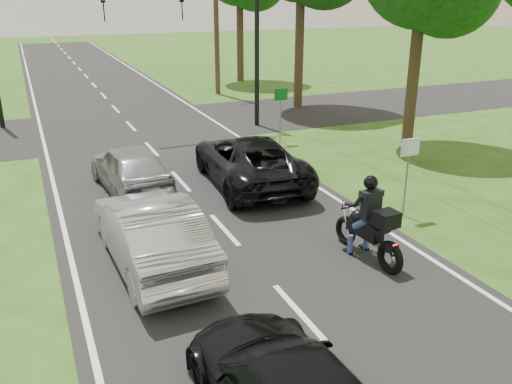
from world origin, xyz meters
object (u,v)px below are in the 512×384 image
dark_suv (249,160)px  utility_pole_far (216,1)px  sign_white (409,158)px  motorcycle_rider (370,227)px  traffic_signal (215,30)px  sign_green (281,102)px  silver_sedan (151,232)px  silver_suv (130,167)px

dark_suv → utility_pole_far: 16.20m
sign_white → utility_pole_far: bearing=85.5°
dark_suv → motorcycle_rider: bearing=99.2°
motorcycle_rider → utility_pole_far: (3.77, 20.72, 4.31)m
traffic_signal → sign_green: (1.56, -3.02, -2.54)m
utility_pole_far → sign_green: 11.63m
motorcycle_rider → utility_pole_far: 21.50m
traffic_signal → utility_pole_far: utility_pole_far is taller
utility_pole_far → sign_white: size_ratio=4.71×
dark_suv → traffic_signal: (1.41, 7.01, 3.37)m
silver_sedan → silver_suv: size_ratio=1.14×
sign_green → utility_pole_far: bearing=83.3°
motorcycle_rider → silver_suv: (-3.99, 6.53, -0.05)m
utility_pole_far → sign_white: bearing=-94.5°
silver_sedan → traffic_signal: (5.40, 11.11, 3.35)m
dark_suv → traffic_signal: size_ratio=0.85×
silver_sedan → sign_green: bearing=-133.2°
dark_suv → sign_green: bearing=-122.5°
sign_green → dark_suv: bearing=-126.7°
silver_sedan → sign_white: size_ratio=2.22×
sign_white → motorcycle_rider: bearing=-143.2°
utility_pole_far → sign_green: bearing=-96.7°
motorcycle_rider → sign_green: sign_green is taller
dark_suv → sign_white: size_ratio=2.54×
silver_suv → sign_white: 7.96m
silver_suv → sign_white: size_ratio=1.95×
utility_pole_far → traffic_signal: bearing=-109.7°
utility_pole_far → sign_white: utility_pole_far is taller
silver_sedan → sign_green: size_ratio=2.22×
motorcycle_rider → silver_suv: 7.66m
dark_suv → silver_sedan: size_ratio=1.15×
utility_pole_far → silver_sedan: bearing=-113.4°
utility_pole_far → sign_green: utility_pole_far is taller
traffic_signal → sign_white: 11.39m
silver_suv → sign_white: (6.27, -4.83, 0.88)m
silver_suv → traffic_signal: traffic_signal is taller
motorcycle_rider → silver_sedan: motorcycle_rider is taller
silver_sedan → utility_pole_far: bearing=-115.9°
traffic_signal → motorcycle_rider: bearing=-94.1°
motorcycle_rider → silver_sedan: size_ratio=0.48×
dark_suv → traffic_signal: traffic_signal is taller
silver_suv → traffic_signal: (4.90, 6.18, 3.42)m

